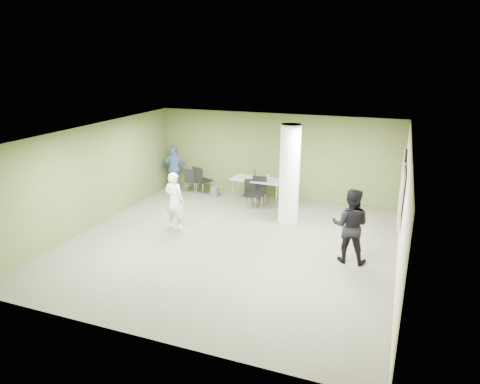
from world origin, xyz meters
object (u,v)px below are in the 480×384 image
at_px(man_blue, 175,169).
at_px(chair_back_left, 191,179).
at_px(folding_table, 258,180).
at_px(woman_white, 174,201).
at_px(man_black, 350,226).

bearing_deg(man_blue, chair_back_left, 164.79).
distance_m(folding_table, chair_back_left, 2.44).
bearing_deg(woman_white, chair_back_left, -67.27).
distance_m(folding_table, woman_white, 3.19).
bearing_deg(chair_back_left, man_black, 132.38).
height_order(folding_table, man_black, man_black).
relative_size(folding_table, man_blue, 1.03).
relative_size(folding_table, chair_back_left, 1.91).
bearing_deg(woman_white, folding_table, -112.62).
xyz_separation_m(man_black, man_blue, (-6.31, 3.29, -0.06)).
distance_m(man_black, man_blue, 7.12).
distance_m(folding_table, man_blue, 3.05).
relative_size(woman_white, man_blue, 0.97).
height_order(man_black, man_blue, man_black).
xyz_separation_m(folding_table, chair_back_left, (-2.43, 0.09, -0.22)).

